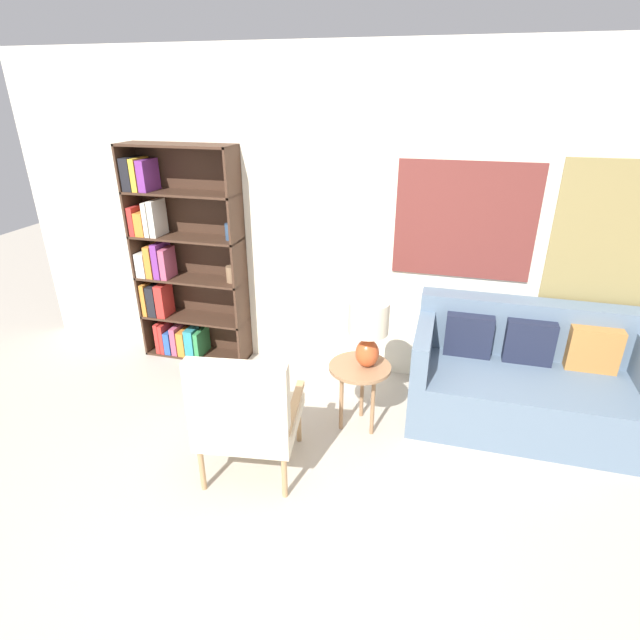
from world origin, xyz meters
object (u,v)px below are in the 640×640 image
at_px(couch, 525,380).
at_px(bookshelf, 176,265).
at_px(side_table, 360,374).
at_px(table_lamp, 368,326).
at_px(armchair, 245,413).

bearing_deg(couch, bookshelf, 174.93).
relative_size(bookshelf, side_table, 3.69).
distance_m(side_table, table_lamp, 0.39).
bearing_deg(table_lamp, couch, 20.32).
height_order(side_table, table_lamp, table_lamp).
xyz_separation_m(armchair, table_lamp, (0.64, 0.75, 0.34)).
bearing_deg(table_lamp, bookshelf, 159.82).
bearing_deg(bookshelf, couch, -5.07).
bearing_deg(side_table, armchair, -128.66).
xyz_separation_m(couch, side_table, (-1.21, -0.45, 0.13)).
relative_size(armchair, table_lamp, 1.88).
xyz_separation_m(armchair, couch, (1.80, 1.18, -0.17)).
height_order(bookshelf, side_table, bookshelf).
bearing_deg(side_table, couch, 20.28).
distance_m(armchair, side_table, 0.95).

